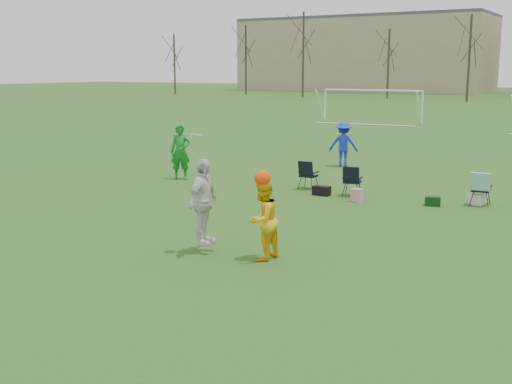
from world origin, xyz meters
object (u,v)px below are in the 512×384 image
Objects in this scene: fielder_green_near at (181,152)px; goal_left at (372,97)px; fielder_blue at (343,144)px; center_contest at (232,210)px.

fielder_green_near is 26.73m from goal_left.
fielder_green_near reaches higher than fielder_blue.
goal_left reaches higher than fielder_blue.
fielder_green_near is at bearing 36.46° from fielder_blue.
fielder_blue is 21.65m from goal_left.
fielder_blue is at bearing -77.42° from goal_left.
fielder_blue is 0.70× the size of center_contest.
fielder_blue is (3.88, 5.97, -0.09)m from fielder_green_near.
goal_left is at bearing -92.92° from fielder_blue.
fielder_blue is 0.25× the size of goal_left.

